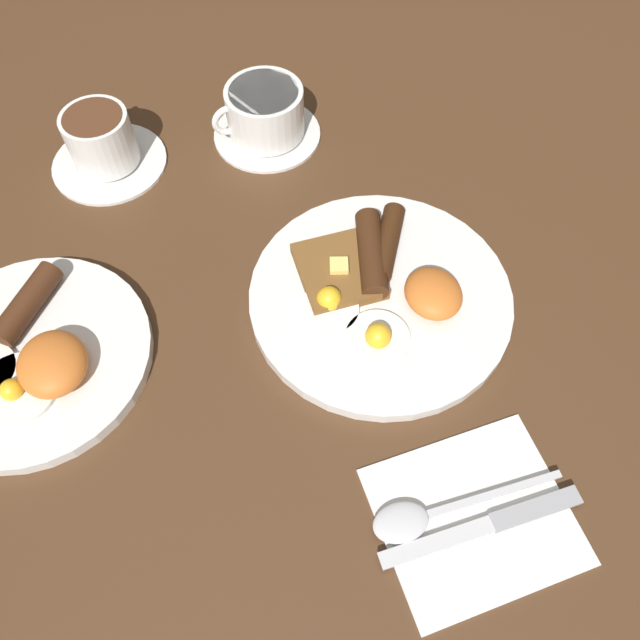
{
  "coord_description": "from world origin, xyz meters",
  "views": [
    {
      "loc": [
        -0.33,
        0.2,
        0.58
      ],
      "look_at": [
        -0.01,
        0.08,
        0.03
      ],
      "focal_mm": 35.0,
      "sensor_mm": 36.0,
      "label": 1
    }
  ],
  "objects_px": {
    "breakfast_plate_far": "(32,356)",
    "knife": "(493,523)",
    "teacup_far": "(103,144)",
    "teacup_near": "(265,116)",
    "spoon": "(420,517)",
    "breakfast_plate_near": "(379,292)"
  },
  "relations": [
    {
      "from": "breakfast_plate_near",
      "to": "knife",
      "type": "bearing_deg",
      "value": 179.11
    },
    {
      "from": "teacup_near",
      "to": "knife",
      "type": "relative_size",
      "value": 0.73
    },
    {
      "from": "spoon",
      "to": "breakfast_plate_near",
      "type": "bearing_deg",
      "value": -100.58
    },
    {
      "from": "teacup_far",
      "to": "breakfast_plate_far",
      "type": "bearing_deg",
      "value": 153.86
    },
    {
      "from": "breakfast_plate_far",
      "to": "knife",
      "type": "distance_m",
      "value": 0.48
    },
    {
      "from": "spoon",
      "to": "teacup_near",
      "type": "bearing_deg",
      "value": -88.65
    },
    {
      "from": "teacup_far",
      "to": "knife",
      "type": "bearing_deg",
      "value": -157.96
    },
    {
      "from": "spoon",
      "to": "knife",
      "type": "bearing_deg",
      "value": 158.84
    },
    {
      "from": "breakfast_plate_near",
      "to": "spoon",
      "type": "bearing_deg",
      "value": 164.81
    },
    {
      "from": "breakfast_plate_far",
      "to": "teacup_near",
      "type": "distance_m",
      "value": 0.41
    },
    {
      "from": "breakfast_plate_near",
      "to": "knife",
      "type": "distance_m",
      "value": 0.26
    },
    {
      "from": "breakfast_plate_near",
      "to": "teacup_near",
      "type": "xyz_separation_m",
      "value": [
        0.29,
        0.03,
        0.02
      ]
    },
    {
      "from": "breakfast_plate_near",
      "to": "breakfast_plate_far",
      "type": "distance_m",
      "value": 0.37
    },
    {
      "from": "teacup_near",
      "to": "breakfast_plate_far",
      "type": "bearing_deg",
      "value": 125.46
    },
    {
      "from": "teacup_far",
      "to": "teacup_near",
      "type": "bearing_deg",
      "value": -96.59
    },
    {
      "from": "breakfast_plate_far",
      "to": "teacup_far",
      "type": "xyz_separation_m",
      "value": [
        0.26,
        -0.13,
        0.02
      ]
    },
    {
      "from": "teacup_near",
      "to": "spoon",
      "type": "xyz_separation_m",
      "value": [
        -0.52,
        0.03,
        -0.02
      ]
    },
    {
      "from": "spoon",
      "to": "breakfast_plate_far",
      "type": "bearing_deg",
      "value": -39.08
    },
    {
      "from": "teacup_near",
      "to": "knife",
      "type": "distance_m",
      "value": 0.55
    },
    {
      "from": "teacup_near",
      "to": "teacup_far",
      "type": "distance_m",
      "value": 0.2
    },
    {
      "from": "teacup_near",
      "to": "teacup_far",
      "type": "relative_size",
      "value": 0.98
    },
    {
      "from": "breakfast_plate_near",
      "to": "teacup_near",
      "type": "bearing_deg",
      "value": 6.54
    }
  ]
}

